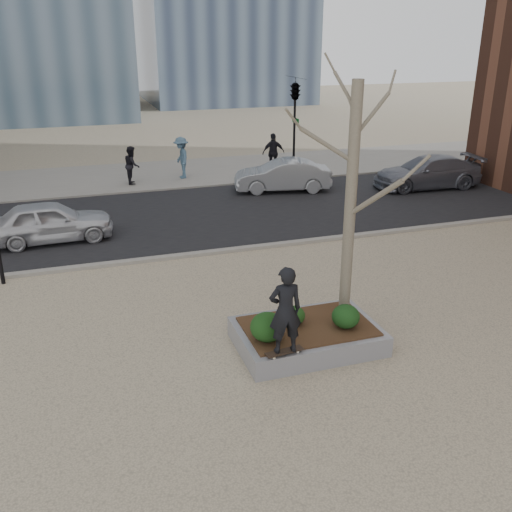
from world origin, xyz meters
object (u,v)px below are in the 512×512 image
object	(u,v)px
skateboard	(284,353)
skateboarder	(285,310)
police_car	(50,221)
planter	(307,336)

from	to	relation	value
skateboard	skateboarder	size ratio (longest dim) A/B	0.44
skateboarder	police_car	world-z (taller)	skateboarder
police_car	planter	bearing A→B (deg)	-151.40
skateboarder	planter	bearing A→B (deg)	-131.15
planter	skateboard	size ratio (longest dim) A/B	3.85
planter	police_car	world-z (taller)	police_car
planter	skateboard	bearing A→B (deg)	-134.52
planter	skateboard	distance (m)	1.26
skateboarder	police_car	xyz separation A→B (m)	(-4.38, 9.57, -0.73)
skateboarder	police_car	size ratio (longest dim) A/B	0.46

